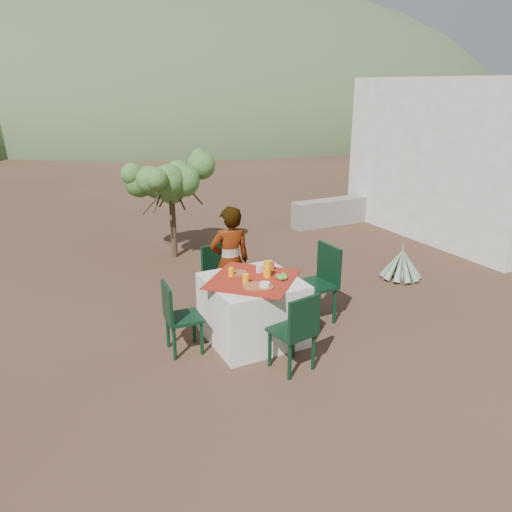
{
  "coord_description": "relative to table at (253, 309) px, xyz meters",
  "views": [
    {
      "loc": [
        -2.92,
        -5.17,
        2.88
      ],
      "look_at": [
        -0.32,
        -0.0,
        0.88
      ],
      "focal_mm": 35.0,
      "sensor_mm": 36.0,
      "label": 1
    }
  ],
  "objects": [
    {
      "name": "glass_near",
      "position": [
        -0.14,
        -0.1,
        0.44
      ],
      "size": [
        0.07,
        0.07,
        0.12
      ],
      "primitive_type": "cylinder",
      "color": "#F5A20F",
      "rests_on": "table"
    },
    {
      "name": "shrub_tree",
      "position": [
        0.14,
        3.32,
        0.88
      ],
      "size": [
        1.36,
        1.33,
        1.6
      ],
      "color": "#463023",
      "rests_on": "ground"
    },
    {
      "name": "chair_far",
      "position": [
        0.0,
        1.03,
        0.1
      ],
      "size": [
        0.5,
        0.5,
        0.86
      ],
      "rotation": [
        0.0,
        0.0,
        0.33
      ],
      "color": "black",
      "rests_on": "ground"
    },
    {
      "name": "chair_left",
      "position": [
        -0.89,
        0.09,
        0.08
      ],
      "size": [
        0.41,
        0.41,
        0.83
      ],
      "rotation": [
        0.0,
        0.0,
        1.5
      ],
      "color": "black",
      "rests_on": "ground"
    },
    {
      "name": "chair_near",
      "position": [
        0.09,
        -0.84,
        0.11
      ],
      "size": [
        0.47,
        0.47,
        0.88
      ],
      "rotation": [
        0.0,
        0.0,
        3.31
      ],
      "color": "black",
      "rests_on": "ground"
    },
    {
      "name": "chair_right",
      "position": [
        0.99,
        0.07,
        0.17
      ],
      "size": [
        0.47,
        0.47,
        0.99
      ],
      "rotation": [
        0.0,
        0.0,
        4.74
      ],
      "color": "black",
      "rests_on": "ground"
    },
    {
      "name": "stone_wall",
      "position": [
        4.16,
        3.8,
        -0.1
      ],
      "size": [
        2.6,
        0.35,
        0.55
      ],
      "primitive_type": "cube",
      "color": "gray",
      "rests_on": "ground"
    },
    {
      "name": "glass_far",
      "position": [
        -0.19,
        0.19,
        0.43
      ],
      "size": [
        0.06,
        0.06,
        0.1
      ],
      "primitive_type": "cylinder",
      "color": "#F5A20F",
      "rests_on": "table"
    },
    {
      "name": "plate_near",
      "position": [
        -0.09,
        -0.22,
        0.39
      ],
      "size": [
        0.26,
        0.26,
        0.01
      ],
      "primitive_type": "cylinder",
      "color": "brown",
      "rests_on": "table"
    },
    {
      "name": "person",
      "position": [
        0.04,
        0.73,
        0.35
      ],
      "size": [
        0.56,
        0.4,
        1.45
      ],
      "primitive_type": "imported",
      "rotation": [
        0.0,
        0.0,
        3.05
      ],
      "color": "#8C6651",
      "rests_on": "ground"
    },
    {
      "name": "hill_near_right",
      "position": [
        12.56,
        36.4,
        -0.38
      ],
      "size": [
        48.0,
        48.0,
        20.0
      ],
      "primitive_type": "ellipsoid",
      "color": "#385530",
      "rests_on": "ground"
    },
    {
      "name": "jar_left",
      "position": [
        0.34,
        0.16,
        0.43
      ],
      "size": [
        0.06,
        0.06,
        0.1
      ],
      "primitive_type": "cylinder",
      "color": "#BC4F21",
      "rests_on": "table"
    },
    {
      "name": "white_bowl",
      "position": [
        0.0,
        -0.29,
        0.42
      ],
      "size": [
        0.12,
        0.12,
        0.04
      ],
      "primitive_type": "cylinder",
      "color": "white",
      "rests_on": "bowl_plate"
    },
    {
      "name": "hill_far_right",
      "position": [
        28.56,
        46.4,
        -0.38
      ],
      "size": [
        36.0,
        36.0,
        14.0
      ],
      "primitive_type": "ellipsoid",
      "color": "gray",
      "rests_on": "ground"
    },
    {
      "name": "table",
      "position": [
        0.0,
        0.0,
        0.0
      ],
      "size": [
        1.3,
        1.3,
        0.76
      ],
      "color": "silver",
      "rests_on": "ground"
    },
    {
      "name": "guesthouse",
      "position": [
        6.16,
        2.2,
        1.12
      ],
      "size": [
        3.2,
        4.2,
        3.0
      ],
      "primitive_type": "cube",
      "color": "silver",
      "rests_on": "ground"
    },
    {
      "name": "plate_far",
      "position": [
        -0.07,
        0.23,
        0.39
      ],
      "size": [
        0.21,
        0.21,
        0.01
      ],
      "primitive_type": "cylinder",
      "color": "brown",
      "rests_on": "table"
    },
    {
      "name": "ground",
      "position": [
        0.56,
        0.4,
        -0.38
      ],
      "size": [
        160.0,
        160.0,
        0.0
      ],
      "primitive_type": "plane",
      "color": "#362218",
      "rests_on": "ground"
    },
    {
      "name": "agave",
      "position": [
        2.92,
        0.7,
        -0.15
      ],
      "size": [
        0.64,
        0.62,
        0.68
      ],
      "rotation": [
        0.0,
        0.0,
        -0.01
      ],
      "color": "gray",
      "rests_on": "ground"
    },
    {
      "name": "fruit_cluster",
      "position": [
        0.29,
        -0.17,
        0.42
      ],
      "size": [
        0.14,
        0.13,
        0.07
      ],
      "color": "#569235",
      "rests_on": "table"
    },
    {
      "name": "juice_pitcher",
      "position": [
        0.17,
        -0.03,
        0.48
      ],
      "size": [
        0.09,
        0.09,
        0.19
      ],
      "primitive_type": "cylinder",
      "color": "#F5A20F",
      "rests_on": "table"
    },
    {
      "name": "napkin_holder",
      "position": [
        0.17,
        0.15,
        0.43
      ],
      "size": [
        0.08,
        0.06,
        0.09
      ],
      "primitive_type": "cube",
      "rotation": [
        0.0,
        0.0,
        0.19
      ],
      "color": "white",
      "rests_on": "table"
    },
    {
      "name": "jar_right",
      "position": [
        0.31,
        0.25,
        0.43
      ],
      "size": [
        0.06,
        0.06,
        0.09
      ],
      "primitive_type": "cylinder",
      "color": "#BC4F21",
      "rests_on": "table"
    },
    {
      "name": "bowl_plate",
      "position": [
        0.0,
        -0.29,
        0.39
      ],
      "size": [
        0.2,
        0.2,
        0.01
      ],
      "primitive_type": "cylinder",
      "color": "brown",
      "rests_on": "table"
    }
  ]
}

